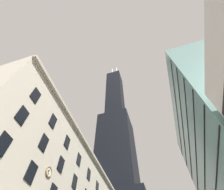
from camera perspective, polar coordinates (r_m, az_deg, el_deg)
The scene contains 1 object.
dark_skyscraper at distance 100.06m, azimuth 1.72°, elevation -24.30°, with size 29.76×29.76×184.59m.
Camera 1 is at (2.97, -11.32, 1.39)m, focal length 27.19 mm.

